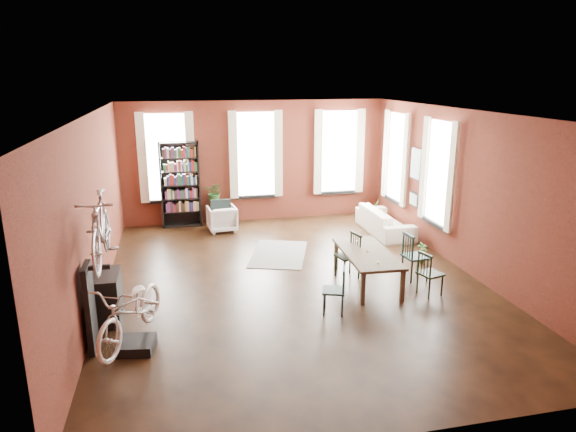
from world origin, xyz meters
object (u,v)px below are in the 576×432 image
object	(u,v)px
dining_chair_b	(348,256)
bike_trainer	(136,345)
dining_chair_d	(416,256)
cream_sofa	(385,217)
plant_stand	(216,213)
bookshelf	(180,185)
dining_chair_c	(430,273)
dining_table	(367,268)
white_armchair	(222,217)
console_table	(108,297)
dining_chair_a	(334,290)
bicycle_floor	(129,282)

from	to	relation	value
dining_chair_b	bike_trainer	distance (m)	4.35
dining_chair_d	bike_trainer	size ratio (longest dim) A/B	1.84
dining_chair_b	cream_sofa	size ratio (longest dim) A/B	0.42
plant_stand	dining_chair_b	bearing A→B (deg)	-63.11
bookshelf	bike_trainer	world-z (taller)	bookshelf
cream_sofa	bike_trainer	xyz separation A→B (m)	(-5.75, -4.56, -0.33)
dining_chair_c	bike_trainer	size ratio (longest dim) A/B	1.62
dining_chair_c	dining_chair_d	size ratio (longest dim) A/B	0.88
dining_chair_c	plant_stand	world-z (taller)	dining_chair_c
dining_table	white_armchair	distance (m)	4.66
dining_chair_d	cream_sofa	size ratio (longest dim) A/B	0.44
console_table	cream_sofa	bearing A→B (deg)	29.33
bike_trainer	bookshelf	bearing A→B (deg)	82.74
dining_chair_c	cream_sofa	bearing A→B (deg)	-27.00
dining_chair_a	console_table	bearing A→B (deg)	-78.17
white_armchair	bookshelf	bearing A→B (deg)	-40.70
white_armchair	console_table	size ratio (longest dim) A/B	0.89
dining_chair_b	bookshelf	size ratio (longest dim) A/B	0.40
dining_chair_c	dining_chair_b	bearing A→B (deg)	30.75
dining_table	plant_stand	world-z (taller)	dining_table
dining_chair_b	dining_chair_c	world-z (taller)	dining_chair_b
bookshelf	cream_sofa	world-z (taller)	bookshelf
bike_trainer	console_table	world-z (taller)	console_table
dining_chair_d	bookshelf	size ratio (longest dim) A/B	0.42
console_table	plant_stand	distance (m)	5.64
dining_table	dining_chair_b	distance (m)	0.48
dining_chair_b	console_table	world-z (taller)	dining_chair_b
dining_chair_a	plant_stand	size ratio (longest dim) A/B	1.36
dining_chair_b	cream_sofa	bearing A→B (deg)	131.60
dining_chair_a	bicycle_floor	bearing A→B (deg)	-60.80
dining_chair_c	cream_sofa	distance (m)	3.77
dining_chair_d	bookshelf	bearing A→B (deg)	37.63
dining_chair_c	plant_stand	xyz separation A→B (m)	(-3.37, 5.41, -0.11)
dining_chair_c	cream_sofa	xyz separation A→B (m)	(0.69, 3.71, 0.00)
bike_trainer	plant_stand	world-z (taller)	plant_stand
white_armchair	bike_trainer	bearing A→B (deg)	66.52
dining_table	cream_sofa	bearing A→B (deg)	63.97
console_table	plant_stand	bearing A→B (deg)	67.35
dining_chair_a	plant_stand	xyz separation A→B (m)	(-1.46, 5.72, -0.10)
dining_chair_b	bookshelf	xyz separation A→B (m)	(-3.07, 4.31, 0.66)
bookshelf	bicycle_floor	bearing A→B (deg)	-97.56
bike_trainer	plant_stand	distance (m)	6.49
dining_chair_c	console_table	xyz separation A→B (m)	(-5.54, 0.21, -0.01)
plant_stand	bookshelf	bearing A→B (deg)	180.00
console_table	plant_stand	size ratio (longest dim) A/B	1.36
dining_chair_d	console_table	xyz separation A→B (m)	(-5.61, -0.53, -0.06)
dining_table	bicycle_floor	bearing A→B (deg)	-157.31
dining_chair_c	dining_chair_d	xyz separation A→B (m)	(0.07, 0.74, 0.06)
dining_table	dining_chair_b	bearing A→B (deg)	123.99
dining_chair_c	plant_stand	distance (m)	6.37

